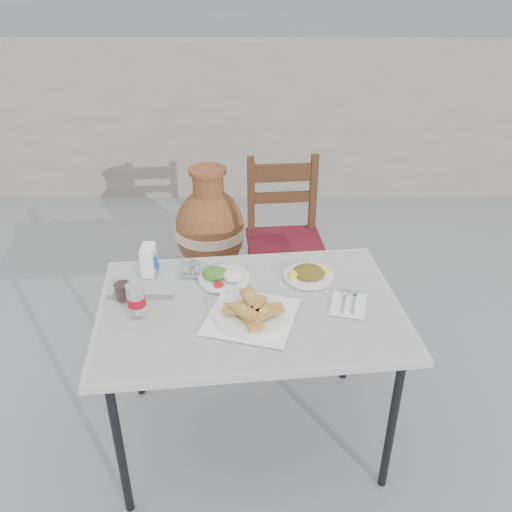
{
  "coord_description": "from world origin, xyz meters",
  "views": [
    {
      "loc": [
        0.08,
        -1.73,
        1.79
      ],
      "look_at": [
        0.07,
        -0.06,
        0.84
      ],
      "focal_mm": 38.0,
      "sensor_mm": 36.0,
      "label": 1
    }
  ],
  "objects_px": {
    "salad_chopped_plate": "(308,274)",
    "salad_rice_plate": "(224,276)",
    "soda_can": "(136,300)",
    "chair": "(285,240)",
    "cafe_table": "(250,315)",
    "cola_glass": "(122,288)",
    "napkin_holder": "(149,260)",
    "condiment_caddy": "(192,269)",
    "terracotta_urn": "(210,231)",
    "pide_plate": "(251,310)"
  },
  "relations": [
    {
      "from": "salad_chopped_plate",
      "to": "salad_rice_plate",
      "type": "bearing_deg",
      "value": -175.68
    },
    {
      "from": "soda_can",
      "to": "chair",
      "type": "xyz_separation_m",
      "value": [
        0.56,
        0.95,
        -0.27
      ]
    },
    {
      "from": "cafe_table",
      "to": "chair",
      "type": "distance_m",
      "value": 0.92
    },
    {
      "from": "cafe_table",
      "to": "soda_can",
      "type": "xyz_separation_m",
      "value": [
        -0.39,
        -0.06,
        0.11
      ]
    },
    {
      "from": "cola_glass",
      "to": "napkin_holder",
      "type": "distance_m",
      "value": 0.19
    },
    {
      "from": "cafe_table",
      "to": "cola_glass",
      "type": "bearing_deg",
      "value": 175.04
    },
    {
      "from": "salad_chopped_plate",
      "to": "condiment_caddy",
      "type": "relative_size",
      "value": 2.08
    },
    {
      "from": "terracotta_urn",
      "to": "cafe_table",
      "type": "bearing_deg",
      "value": -78.14
    },
    {
      "from": "salad_rice_plate",
      "to": "condiment_caddy",
      "type": "relative_size",
      "value": 2.1
    },
    {
      "from": "salad_rice_plate",
      "to": "napkin_holder",
      "type": "distance_m",
      "value": 0.3
    },
    {
      "from": "salad_rice_plate",
      "to": "soda_can",
      "type": "distance_m",
      "value": 0.37
    },
    {
      "from": "salad_rice_plate",
      "to": "chair",
      "type": "height_order",
      "value": "chair"
    },
    {
      "from": "salad_rice_plate",
      "to": "terracotta_urn",
      "type": "relative_size",
      "value": 0.28
    },
    {
      "from": "napkin_holder",
      "to": "soda_can",
      "type": "bearing_deg",
      "value": -88.71
    },
    {
      "from": "pide_plate",
      "to": "salad_rice_plate",
      "type": "distance_m",
      "value": 0.26
    },
    {
      "from": "salad_rice_plate",
      "to": "terracotta_urn",
      "type": "bearing_deg",
      "value": 98.19
    },
    {
      "from": "salad_chopped_plate",
      "to": "condiment_caddy",
      "type": "height_order",
      "value": "condiment_caddy"
    },
    {
      "from": "cafe_table",
      "to": "salad_chopped_plate",
      "type": "bearing_deg",
      "value": 39.61
    },
    {
      "from": "pide_plate",
      "to": "condiment_caddy",
      "type": "bearing_deg",
      "value": 130.28
    },
    {
      "from": "cafe_table",
      "to": "napkin_holder",
      "type": "relative_size",
      "value": 10.13
    },
    {
      "from": "soda_can",
      "to": "cola_glass",
      "type": "bearing_deg",
      "value": 126.17
    },
    {
      "from": "cafe_table",
      "to": "soda_can",
      "type": "height_order",
      "value": "soda_can"
    },
    {
      "from": "soda_can",
      "to": "condiment_caddy",
      "type": "distance_m",
      "value": 0.31
    },
    {
      "from": "cafe_table",
      "to": "salad_chopped_plate",
      "type": "distance_m",
      "value": 0.3
    },
    {
      "from": "napkin_holder",
      "to": "condiment_caddy",
      "type": "xyz_separation_m",
      "value": [
        0.17,
        -0.01,
        -0.04
      ]
    },
    {
      "from": "cola_glass",
      "to": "chair",
      "type": "height_order",
      "value": "chair"
    },
    {
      "from": "salad_chopped_plate",
      "to": "napkin_holder",
      "type": "xyz_separation_m",
      "value": [
        -0.63,
        0.03,
        0.04
      ]
    },
    {
      "from": "salad_chopped_plate",
      "to": "cafe_table",
      "type": "bearing_deg",
      "value": -140.39
    },
    {
      "from": "pide_plate",
      "to": "cola_glass",
      "type": "distance_m",
      "value": 0.49
    },
    {
      "from": "cafe_table",
      "to": "soda_can",
      "type": "distance_m",
      "value": 0.41
    },
    {
      "from": "salad_chopped_plate",
      "to": "condiment_caddy",
      "type": "xyz_separation_m",
      "value": [
        -0.46,
        0.02,
        0.01
      ]
    },
    {
      "from": "pide_plate",
      "to": "cola_glass",
      "type": "xyz_separation_m",
      "value": [
        -0.47,
        0.12,
        0.02
      ]
    },
    {
      "from": "cola_glass",
      "to": "condiment_caddy",
      "type": "relative_size",
      "value": 1.03
    },
    {
      "from": "salad_rice_plate",
      "to": "napkin_holder",
      "type": "height_order",
      "value": "napkin_holder"
    },
    {
      "from": "cola_glass",
      "to": "chair",
      "type": "xyz_separation_m",
      "value": [
        0.63,
        0.85,
        -0.26
      ]
    },
    {
      "from": "napkin_holder",
      "to": "terracotta_urn",
      "type": "relative_size",
      "value": 0.16
    },
    {
      "from": "salad_rice_plate",
      "to": "chair",
      "type": "distance_m",
      "value": 0.81
    },
    {
      "from": "soda_can",
      "to": "chair",
      "type": "relative_size",
      "value": 0.14
    },
    {
      "from": "soda_can",
      "to": "terracotta_urn",
      "type": "relative_size",
      "value": 0.16
    },
    {
      "from": "cafe_table",
      "to": "terracotta_urn",
      "type": "bearing_deg",
      "value": 101.86
    },
    {
      "from": "salad_rice_plate",
      "to": "cola_glass",
      "type": "distance_m",
      "value": 0.38
    },
    {
      "from": "chair",
      "to": "condiment_caddy",
      "type": "bearing_deg",
      "value": -125.91
    },
    {
      "from": "napkin_holder",
      "to": "chair",
      "type": "distance_m",
      "value": 0.92
    },
    {
      "from": "salad_rice_plate",
      "to": "cola_glass",
      "type": "height_order",
      "value": "cola_glass"
    },
    {
      "from": "pide_plate",
      "to": "salad_rice_plate",
      "type": "relative_size",
      "value": 1.82
    },
    {
      "from": "pide_plate",
      "to": "napkin_holder",
      "type": "distance_m",
      "value": 0.5
    },
    {
      "from": "condiment_caddy",
      "to": "terracotta_urn",
      "type": "relative_size",
      "value": 0.13
    },
    {
      "from": "napkin_holder",
      "to": "chair",
      "type": "bearing_deg",
      "value": 49.71
    },
    {
      "from": "napkin_holder",
      "to": "chair",
      "type": "xyz_separation_m",
      "value": [
        0.57,
        0.67,
        -0.27
      ]
    },
    {
      "from": "cafe_table",
      "to": "condiment_caddy",
      "type": "distance_m",
      "value": 0.32
    }
  ]
}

